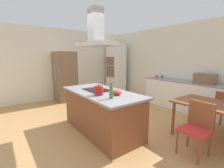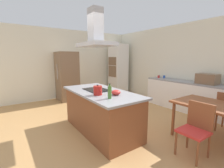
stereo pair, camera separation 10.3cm
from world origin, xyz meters
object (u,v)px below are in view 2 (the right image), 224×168
at_px(coffee_mug_blue, 164,77).
at_px(refrigerator, 67,76).
at_px(coffee_mug_red, 159,77).
at_px(dining_table, 216,109).
at_px(range_hood, 96,34).
at_px(tea_kettle, 98,90).
at_px(chair_facing_island, 196,126).
at_px(countertop_microwave, 207,79).
at_px(olive_oil_bottle, 110,92).
at_px(wall_oven_stack, 118,69).
at_px(cooktop, 97,90).
at_px(mixing_bowl, 116,92).

relative_size(coffee_mug_blue, refrigerator, 0.05).
distance_m(coffee_mug_red, dining_table, 2.76).
height_order(coffee_mug_blue, range_hood, range_hood).
bearing_deg(range_hood, tea_kettle, -26.24).
distance_m(refrigerator, chair_facing_island, 4.67).
distance_m(dining_table, chair_facing_island, 0.68).
xyz_separation_m(countertop_microwave, coffee_mug_blue, (-1.46, 0.07, -0.09)).
relative_size(refrigerator, range_hood, 2.02).
height_order(olive_oil_bottle, wall_oven_stack, wall_oven_stack).
height_order(wall_oven_stack, refrigerator, wall_oven_stack).
bearing_deg(cooktop, coffee_mug_blue, 98.36).
bearing_deg(olive_oil_bottle, cooktop, 167.65).
xyz_separation_m(dining_table, range_hood, (-1.82, -1.51, 1.43)).
distance_m(olive_oil_bottle, coffee_mug_blue, 3.35).
height_order(cooktop, mixing_bowl, mixing_bowl).
xyz_separation_m(cooktop, wall_oven_stack, (-2.72, 2.65, 0.20)).
distance_m(wall_oven_stack, dining_table, 4.70).
bearing_deg(cooktop, chair_facing_island, 24.95).
height_order(countertop_microwave, range_hood, range_hood).
bearing_deg(countertop_microwave, coffee_mug_blue, 177.06).
xyz_separation_m(countertop_microwave, refrigerator, (-3.82, -2.59, -0.13)).
xyz_separation_m(tea_kettle, coffee_mug_blue, (-0.86, 3.16, -0.04)).
relative_size(countertop_microwave, dining_table, 0.36).
height_order(olive_oil_bottle, coffee_mug_blue, olive_oil_bottle).
bearing_deg(countertop_microwave, range_hood, -109.57).
bearing_deg(dining_table, mixing_bowl, -129.85).
distance_m(olive_oil_bottle, chair_facing_island, 1.54).
bearing_deg(chair_facing_island, coffee_mug_blue, 136.96).
height_order(olive_oil_bottle, chair_facing_island, olive_oil_bottle).
relative_size(olive_oil_bottle, wall_oven_stack, 0.12).
xyz_separation_m(tea_kettle, wall_oven_stack, (-3.14, 2.86, 0.11)).
relative_size(olive_oil_bottle, mixing_bowl, 1.51).
relative_size(tea_kettle, chair_facing_island, 0.25).
height_order(countertop_microwave, dining_table, countertop_microwave).
xyz_separation_m(coffee_mug_red, chair_facing_island, (2.40, -1.99, -0.44)).
bearing_deg(countertop_microwave, refrigerator, -145.86).
bearing_deg(cooktop, countertop_microwave, 70.43).
bearing_deg(mixing_bowl, countertop_microwave, 81.91).
bearing_deg(refrigerator, coffee_mug_blue, 48.44).
bearing_deg(range_hood, coffee_mug_red, 101.52).
height_order(wall_oven_stack, range_hood, range_hood).
bearing_deg(coffee_mug_red, chair_facing_island, -39.70).
xyz_separation_m(chair_facing_island, range_hood, (-1.82, -0.85, 1.59)).
relative_size(tea_kettle, olive_oil_bottle, 0.81).
relative_size(coffee_mug_red, range_hood, 0.10).
distance_m(countertop_microwave, coffee_mug_red, 1.61).
height_order(cooktop, tea_kettle, tea_kettle).
bearing_deg(mixing_bowl, chair_facing_island, 32.70).
bearing_deg(tea_kettle, coffee_mug_blue, 105.20).
bearing_deg(coffee_mug_red, coffee_mug_blue, 38.00).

